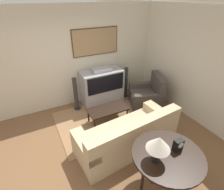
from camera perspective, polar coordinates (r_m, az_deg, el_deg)
ground_plane at (r=3.87m, az=-3.71°, el=-17.70°), size 12.00×12.00×0.00m
wall_back at (r=4.89m, az=-14.53°, el=11.22°), size 12.00×0.10×2.70m
wall_right at (r=4.60m, az=27.40°, el=7.46°), size 0.06×12.00×2.70m
area_rug at (r=4.62m, az=-3.34°, el=-8.17°), size 2.22×1.80×0.01m
tv at (r=5.12m, az=-3.34°, el=2.78°), size 1.19×0.60×1.09m
couch at (r=3.73m, az=5.18°, el=-13.26°), size 2.17×1.04×0.86m
armchair at (r=5.19m, az=11.43°, el=-0.26°), size 1.11×1.13×0.91m
coffee_table at (r=4.40m, az=-1.38°, el=-4.88°), size 1.00×0.50×0.39m
console_table at (r=2.90m, az=17.66°, el=-18.89°), size 1.07×1.07×0.82m
table_lamp at (r=2.50m, az=15.03°, el=-14.99°), size 0.34×0.34×0.43m
mantel_clock at (r=2.89m, az=20.79°, el=-15.01°), size 0.14×0.10×0.19m
speaker_tower_left at (r=4.90m, az=-11.72°, el=-0.02°), size 0.19×0.19×0.97m
speaker_tower_right at (r=5.46m, az=4.51°, el=3.87°), size 0.19×0.19×0.97m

